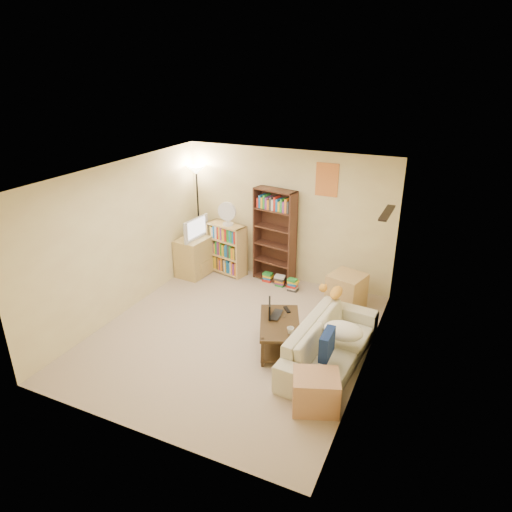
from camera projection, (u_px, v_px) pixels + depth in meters
name	position (u px, v px, depth m)	size (l,w,h in m)	color
room	(231.00, 236.00, 6.44)	(4.50, 4.54, 2.52)	tan
sofa	(331.00, 343.00, 6.32)	(0.96, 2.10, 0.60)	beige
navy_pillow	(327.00, 344.00, 5.81)	(0.39, 0.12, 0.35)	navy
cream_blanket	(343.00, 331.00, 6.21)	(0.55, 0.39, 0.24)	white
tabby_cat	(334.00, 292.00, 6.92)	(0.47, 0.20, 0.16)	gold
coffee_table	(280.00, 331.00, 6.61)	(0.91, 1.15, 0.45)	#3A2816
laptop	(279.00, 315.00, 6.69)	(0.25, 0.35, 0.03)	black
laptop_screen	(270.00, 308.00, 6.65)	(0.01, 0.34, 0.22)	white
mug	(290.00, 331.00, 6.25)	(0.11, 0.11, 0.09)	silver
tv_remote	(287.00, 310.00, 6.85)	(0.06, 0.18, 0.02)	black
tv_stand	(195.00, 256.00, 8.97)	(0.50, 0.70, 0.75)	tan
television	(193.00, 228.00, 8.74)	(0.15, 0.73, 0.42)	black
tall_bookshelf	(275.00, 234.00, 8.47)	(0.85, 0.42, 1.80)	#412319
short_bookshelf	(227.00, 249.00, 8.97)	(0.85, 0.50, 1.02)	tan
desk_fan	(227.00, 214.00, 8.62)	(0.36, 0.20, 0.46)	white
floor_lamp	(197.00, 188.00, 8.82)	(0.35, 0.35, 2.08)	black
side_table	(346.00, 291.00, 7.73)	(0.54, 0.54, 0.62)	tan
end_cabinet	(316.00, 392.00, 5.49)	(0.55, 0.46, 0.46)	tan
book_stacks	(282.00, 281.00, 8.56)	(0.77, 0.34, 0.24)	red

